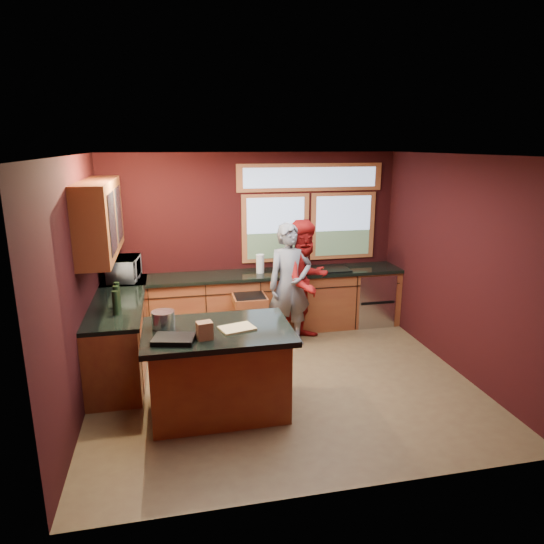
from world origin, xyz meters
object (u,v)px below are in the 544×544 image
object	(u,v)px
person_red	(304,281)
stock_pot	(163,320)
person_grey	(290,285)
cutting_board	(237,328)
island	(219,369)

from	to	relation	value
person_red	stock_pot	distance (m)	2.52
person_grey	person_red	distance (m)	0.27
cutting_board	person_grey	bearing A→B (deg)	59.29
island	person_grey	size ratio (longest dim) A/B	0.88
island	person_red	xyz separation A→B (m)	(1.43, 1.71, 0.42)
stock_pot	person_grey	bearing A→B (deg)	39.96
person_grey	island	bearing A→B (deg)	-132.39
island	person_grey	bearing A→B (deg)	53.59
island	person_red	distance (m)	2.27
island	person_red	world-z (taller)	person_red
island	person_grey	xyz separation A→B (m)	(1.18, 1.60, 0.40)
person_grey	cutting_board	xyz separation A→B (m)	(-0.98, -1.65, 0.07)
island	stock_pot	world-z (taller)	stock_pot
island	person_red	bearing A→B (deg)	50.19
person_red	cutting_board	distance (m)	2.15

